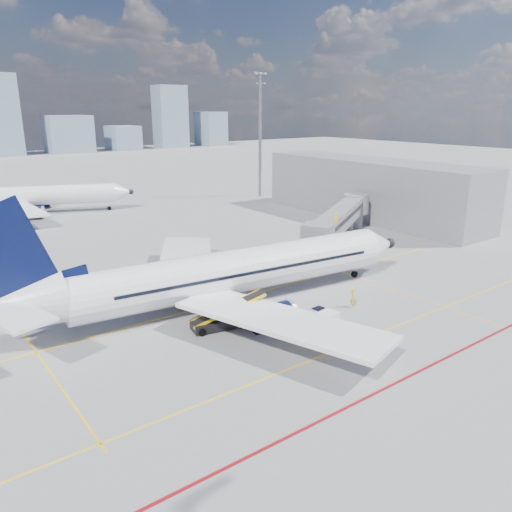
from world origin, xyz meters
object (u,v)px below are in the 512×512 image
(baggage_tug, at_px, (322,317))
(ramp_worker, at_px, (353,298))
(cargo_dolly, at_px, (322,325))
(second_aircraft, at_px, (29,196))
(belt_loader, at_px, (220,320))
(main_aircraft, at_px, (223,274))

(baggage_tug, distance_m, ramp_worker, 5.56)
(cargo_dolly, bearing_deg, second_aircraft, 86.98)
(belt_loader, height_order, ramp_worker, belt_loader)
(main_aircraft, height_order, second_aircraft, main_aircraft)
(cargo_dolly, xyz_separation_m, ramp_worker, (6.89, 2.86, -0.11))
(belt_loader, bearing_deg, ramp_worker, -4.16)
(main_aircraft, distance_m, belt_loader, 5.75)
(main_aircraft, distance_m, ramp_worker, 12.72)
(cargo_dolly, bearing_deg, baggage_tug, 36.25)
(baggage_tug, relative_size, cargo_dolly, 0.70)
(baggage_tug, height_order, ramp_worker, ramp_worker)
(baggage_tug, xyz_separation_m, ramp_worker, (5.39, 1.37, 0.11))
(second_aircraft, distance_m, ramp_worker, 66.82)
(second_aircraft, height_order, ramp_worker, second_aircraft)
(second_aircraft, relative_size, cargo_dolly, 9.48)
(second_aircraft, xyz_separation_m, ramp_worker, (13.67, -65.36, -2.31))
(baggage_tug, height_order, belt_loader, belt_loader)
(cargo_dolly, relative_size, belt_loader, 0.52)
(second_aircraft, distance_m, cargo_dolly, 68.60)
(baggage_tug, xyz_separation_m, cargo_dolly, (-1.50, -1.49, 0.22))
(main_aircraft, relative_size, baggage_tug, 17.45)
(ramp_worker, bearing_deg, baggage_tug, 134.40)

